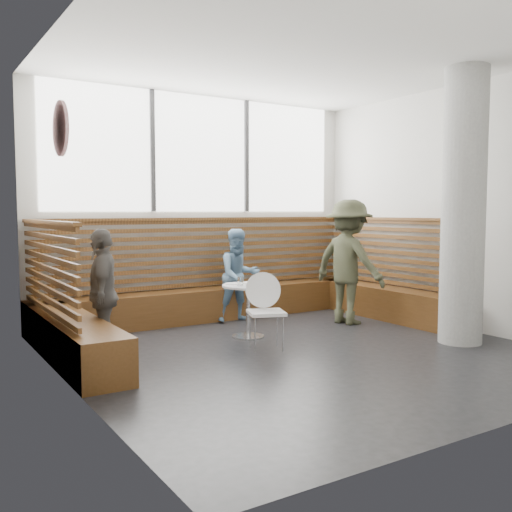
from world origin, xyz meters
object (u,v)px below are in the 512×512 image
cafe_chair (263,305)px  cafe_table (248,300)px  adult_man (349,262)px  child_left (103,294)px  child_back (239,275)px  concrete_column (463,207)px

cafe_chair → cafe_table: bearing=95.6°
cafe_table → cafe_chair: cafe_chair is taller
adult_man → child_left: 3.45m
cafe_table → child_back: size_ratio=0.50×
cafe_chair → adult_man: 1.91m
cafe_chair → child_back: bearing=89.6°
child_back → child_left: child_left is taller
cafe_chair → child_back: (0.57, 1.51, 0.15)m
cafe_table → adult_man: size_ratio=0.38×
concrete_column → child_back: 3.10m
concrete_column → adult_man: bearing=102.4°
cafe_chair → child_back: 1.62m
cafe_chair → child_back: child_back is taller
adult_man → child_left: (-3.44, -0.04, -0.17)m
child_left → cafe_table: bearing=111.8°
concrete_column → cafe_chair: concrete_column is taller
concrete_column → cafe_chair: 2.60m
cafe_table → adult_man: bearing=0.4°
child_left → concrete_column: bearing=88.7°
concrete_column → adult_man: (-0.35, 1.58, -0.74)m
adult_man → child_back: adult_man is taller
cafe_chair → child_left: bearing=-178.0°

